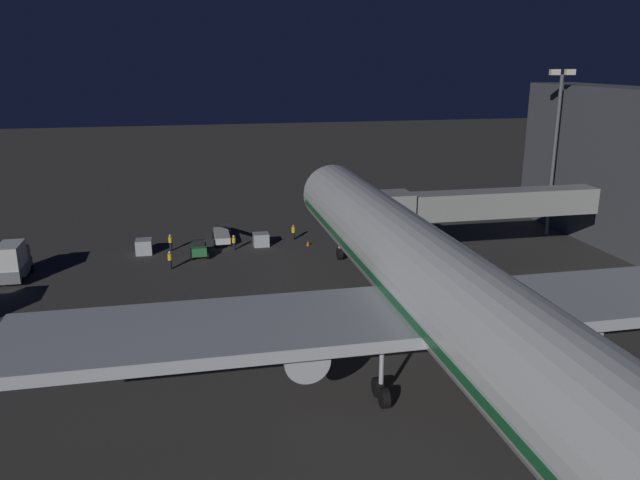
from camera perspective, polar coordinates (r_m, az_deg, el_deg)
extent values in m
plane|color=#383533|center=(46.90, 7.37, -8.68)|extent=(320.00, 320.00, 0.00)
cylinder|color=silver|center=(38.99, 10.83, -4.39)|extent=(6.04, 57.74, 6.04)
sphere|color=silver|center=(65.50, 1.10, 4.22)|extent=(5.92, 5.92, 5.92)
cube|color=#196033|center=(39.15, 10.80, -5.01)|extent=(6.10, 55.43, 0.50)
cube|color=black|center=(63.57, 1.48, 4.83)|extent=(3.32, 1.40, 0.90)
cube|color=#B7BABF|center=(38.63, 11.24, -6.29)|extent=(50.67, 8.07, 0.70)
cylinder|color=#B7BABF|center=(44.09, 21.08, -6.79)|extent=(2.65, 4.86, 2.65)
cylinder|color=black|center=(45.97, 19.45, -5.69)|extent=(2.25, 0.15, 2.25)
cylinder|color=#B7BABF|center=(37.90, -1.82, -9.44)|extent=(2.65, 4.86, 2.65)
cylinder|color=black|center=(40.07, -2.45, -7.98)|extent=(2.25, 0.15, 2.25)
cylinder|color=#B7BABF|center=(63.07, 1.81, 0.33)|extent=(0.28, 0.28, 2.47)
cylinder|color=black|center=(63.59, 1.79, -1.26)|extent=(0.45, 1.20, 1.20)
cylinder|color=#B7BABF|center=(40.63, 17.13, -9.57)|extent=(0.28, 0.28, 2.47)
cylinder|color=black|center=(41.94, 16.49, -11.48)|extent=(0.45, 1.20, 1.20)
cylinder|color=black|center=(40.94, 17.36, -12.26)|extent=(0.45, 1.20, 1.20)
cylinder|color=#B7BABF|center=(37.48, 5.60, -11.14)|extent=(0.28, 0.28, 2.47)
cylinder|color=black|center=(38.89, 5.23, -13.12)|extent=(0.45, 1.20, 1.20)
cylinder|color=black|center=(37.82, 5.83, -14.05)|extent=(0.45, 1.20, 1.20)
cube|color=#9E9E99|center=(63.34, 15.63, 3.22)|extent=(20.73, 2.60, 2.50)
cube|color=#9E9E99|center=(59.29, 6.69, 2.86)|extent=(3.20, 3.40, 3.00)
cube|color=black|center=(58.86, 5.40, 2.80)|extent=(0.70, 3.20, 2.70)
cylinder|color=#B7BABF|center=(60.55, 7.48, -0.49)|extent=(0.56, 0.56, 4.84)
cylinder|color=black|center=(61.37, 7.93, -2.35)|extent=(0.25, 0.60, 0.60)
cylinder|color=black|center=(60.99, 6.87, -2.43)|extent=(0.25, 0.60, 0.60)
cylinder|color=#59595E|center=(75.38, 20.41, 7.01)|extent=(0.40, 0.40, 17.94)
cube|color=#F9EFC6|center=(75.13, 21.71, 13.95)|extent=(1.10, 0.50, 0.60)
cube|color=#F9EFC6|center=(74.17, 20.51, 14.06)|extent=(1.10, 0.50, 0.60)
cube|color=silver|center=(70.58, -8.89, 0.40)|extent=(1.60, 4.95, 0.70)
cube|color=black|center=(70.25, -8.94, 1.38)|extent=(0.90, 8.65, 2.38)
cylinder|color=black|center=(72.38, -8.29, 0.53)|extent=(0.24, 0.70, 0.70)
cylinder|color=black|center=(72.30, -9.64, 0.45)|extent=(0.24, 0.70, 0.70)
cylinder|color=black|center=(69.05, -8.08, -0.22)|extent=(0.24, 0.70, 0.70)
cylinder|color=black|center=(68.97, -9.50, -0.30)|extent=(0.24, 0.70, 0.70)
cube|color=#287038|center=(65.48, -10.89, -0.85)|extent=(1.50, 2.44, 0.90)
cube|color=black|center=(64.90, -10.92, -0.27)|extent=(1.20, 0.20, 0.70)
cylinder|color=black|center=(66.44, -10.20, -0.97)|extent=(0.24, 0.70, 0.70)
cylinder|color=black|center=(66.42, -11.59, -1.05)|extent=(0.24, 0.70, 0.70)
cylinder|color=black|center=(64.81, -10.14, -1.40)|extent=(0.24, 0.70, 0.70)
cylinder|color=black|center=(64.79, -11.57, -1.49)|extent=(0.24, 0.70, 0.70)
cube|color=slate|center=(64.29, -25.91, -2.45)|extent=(2.00, 5.07, 1.10)
cube|color=silver|center=(63.26, -26.21, -1.25)|extent=(1.90, 3.55, 2.09)
cube|color=slate|center=(65.59, -25.69, -1.06)|extent=(1.80, 1.60, 1.10)
cylinder|color=black|center=(65.84, -24.61, -2.38)|extent=(0.24, 0.70, 0.70)
cylinder|color=black|center=(66.35, -26.40, -2.47)|extent=(0.24, 0.70, 0.70)
cylinder|color=black|center=(62.56, -25.27, -3.38)|extent=(0.24, 0.70, 0.70)
cube|color=#B7BABF|center=(68.50, -5.36, 0.04)|extent=(1.65, 1.53, 1.40)
cube|color=#B7BABF|center=(67.93, -15.66, -0.58)|extent=(1.63, 1.75, 1.53)
cylinder|color=black|center=(62.33, -13.41, -2.19)|extent=(0.28, 0.28, 0.93)
cylinder|color=yellow|center=(62.09, -13.45, -1.52)|extent=(0.40, 0.40, 0.61)
sphere|color=tan|center=(61.97, -13.48, -1.14)|extent=(0.24, 0.24, 0.24)
sphere|color=white|center=(61.96, -13.48, -1.10)|extent=(0.23, 0.23, 0.23)
cylinder|color=black|center=(67.34, -7.80, -0.58)|extent=(0.28, 0.28, 0.82)
cylinder|color=yellow|center=(67.15, -7.82, -0.02)|extent=(0.40, 0.40, 0.55)
sphere|color=tan|center=(67.04, -7.83, 0.30)|extent=(0.24, 0.24, 0.24)
sphere|color=white|center=(67.03, -7.83, 0.35)|extent=(0.23, 0.23, 0.23)
cylinder|color=black|center=(70.63, -2.42, 0.35)|extent=(0.28, 0.28, 0.84)
cylinder|color=yellow|center=(70.43, -2.43, 0.93)|extent=(0.40, 0.40, 0.63)
sphere|color=tan|center=(70.32, -2.43, 1.27)|extent=(0.24, 0.24, 0.24)
sphere|color=orange|center=(70.31, -2.43, 1.31)|extent=(0.23, 0.23, 0.23)
cylinder|color=black|center=(68.27, -13.37, -0.59)|extent=(0.28, 0.28, 0.94)
cylinder|color=yellow|center=(68.06, -13.41, 0.02)|extent=(0.40, 0.40, 0.59)
sphere|color=tan|center=(67.95, -13.43, 0.36)|extent=(0.24, 0.24, 0.24)
sphere|color=white|center=(67.94, -13.43, 0.40)|extent=(0.23, 0.23, 0.23)
cone|color=orange|center=(69.31, 2.47, -0.08)|extent=(0.36, 0.36, 0.55)
cone|color=orange|center=(68.37, -1.10, -0.29)|extent=(0.36, 0.36, 0.55)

